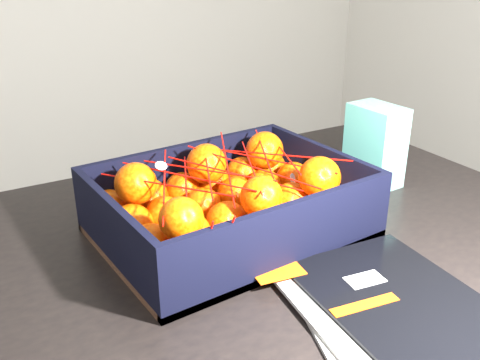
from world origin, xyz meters
TOP-DOWN VIEW (x-y plane):
  - table at (-0.00, 0.23)m, footprint 1.26×0.89m
  - magazine_stack at (0.04, -0.05)m, footprint 0.30×0.35m
  - produce_crate at (-0.01, 0.25)m, footprint 0.43×0.32m
  - clementine_heap at (-0.01, 0.25)m, footprint 0.41×0.30m
  - mesh_net at (-0.02, 0.25)m, footprint 0.35×0.28m
  - retail_carton at (0.35, 0.27)m, footprint 0.07×0.11m

SIDE VIEW (x-z plane):
  - table at x=0.00m, z-range 0.28..1.03m
  - magazine_stack at x=0.04m, z-range 0.75..0.77m
  - produce_crate at x=-0.01m, z-range 0.73..0.84m
  - clementine_heap at x=-0.01m, z-range 0.75..0.87m
  - retail_carton at x=0.35m, z-range 0.75..0.92m
  - mesh_net at x=-0.02m, z-range 0.82..0.92m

